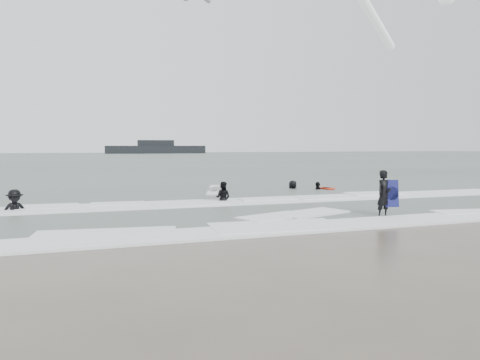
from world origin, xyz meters
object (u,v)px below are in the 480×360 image
object	(u,v)px
surfer_right_near	(318,190)
vessel_horizon	(156,149)
surfer_wading	(223,202)
surfer_breaker	(15,212)
surfer_right_far	(293,190)
surfer_centre	(384,218)

from	to	relation	value
surfer_right_near	vessel_horizon	xyz separation A→B (m)	(10.55, 128.60, 1.59)
surfer_wading	surfer_right_near	bearing A→B (deg)	-113.42
surfer_right_near	vessel_horizon	world-z (taller)	vessel_horizon
surfer_breaker	vessel_horizon	distance (m)	135.12
surfer_wading	surfer_right_far	size ratio (longest dim) A/B	0.88
surfer_wading	surfer_breaker	bearing A→B (deg)	41.79
surfer_centre	surfer_breaker	size ratio (longest dim) A/B	0.99
vessel_horizon	surfer_centre	bearing A→B (deg)	-95.46
surfer_centre	surfer_breaker	world-z (taller)	surfer_breaker
surfer_right_near	vessel_horizon	distance (m)	129.04
surfer_centre	vessel_horizon	size ratio (longest dim) A/B	0.05
surfer_right_far	vessel_horizon	bearing A→B (deg)	-105.19
surfer_right_near	surfer_right_far	xyz separation A→B (m)	(-1.18, 0.84, 0.00)
surfer_breaker	surfer_right_far	xyz separation A→B (m)	(13.99, 4.89, 0.00)
surfer_wading	vessel_horizon	size ratio (longest dim) A/B	0.05
surfer_breaker	surfer_wading	bearing A→B (deg)	-11.57
surfer_wading	surfer_breaker	xyz separation A→B (m)	(-8.44, -0.47, 0.00)
surfer_centre	surfer_right_far	xyz separation A→B (m)	(1.51, 10.63, 0.00)
surfer_right_far	surfer_right_near	bearing A→B (deg)	134.61
surfer_right_near	surfer_right_far	world-z (taller)	surfer_right_far
surfer_right_far	vessel_horizon	xyz separation A→B (m)	(11.73, 127.76, 1.59)
surfer_centre	surfer_right_far	bearing A→B (deg)	69.94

